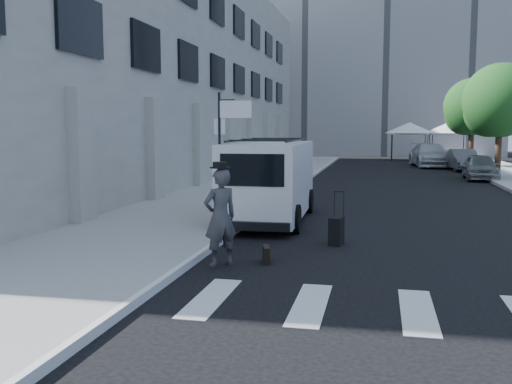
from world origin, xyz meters
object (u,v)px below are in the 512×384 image
at_px(briefcase, 266,255).
at_px(parked_car_a, 480,167).
at_px(parked_car_c, 430,155).
at_px(cargo_van, 271,180).
at_px(parked_car_b, 463,160).
at_px(suitcase, 336,231).
at_px(businessman, 220,217).

relative_size(briefcase, parked_car_a, 0.11).
bearing_deg(parked_car_c, briefcase, -106.58).
bearing_deg(cargo_van, briefcase, -81.74).
height_order(parked_car_a, parked_car_b, parked_car_b).
bearing_deg(cargo_van, parked_car_b, 67.70).
xyz_separation_m(suitcase, parked_car_a, (6.15, 18.56, 0.36)).
height_order(briefcase, cargo_van, cargo_van).
bearing_deg(parked_car_a, briefcase, -106.86).
relative_size(suitcase, parked_car_a, 0.31).
bearing_deg(parked_car_b, businessman, -110.60).
bearing_deg(suitcase, businessman, -118.86).
distance_m(businessman, parked_car_a, 22.65).
relative_size(businessman, parked_car_b, 0.46).
distance_m(parked_car_a, parked_car_b, 6.48).
bearing_deg(parked_car_a, parked_car_b, 92.81).
distance_m(suitcase, parked_car_b, 25.79).
bearing_deg(cargo_van, parked_car_c, 73.95).
relative_size(cargo_van, parked_car_b, 1.47).
xyz_separation_m(briefcase, parked_car_b, (7.39, 27.16, 0.52)).
distance_m(briefcase, parked_car_a, 21.97).
height_order(businessman, parked_car_b, businessman).
bearing_deg(cargo_van, parked_car_a, 60.12).
height_order(businessman, parked_car_a, businessman).
bearing_deg(parked_car_a, parked_car_c, 102.59).
xyz_separation_m(suitcase, parked_car_c, (4.43, 28.54, 0.50)).
height_order(briefcase, suitcase, suitcase).
distance_m(suitcase, parked_car_a, 19.55).
height_order(businessman, parked_car_c, businessman).
height_order(parked_car_a, parked_car_c, parked_car_c).
xyz_separation_m(briefcase, parked_car_a, (7.39, 20.68, 0.52)).
bearing_deg(businessman, briefcase, 162.52).
bearing_deg(suitcase, briefcase, -109.94).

